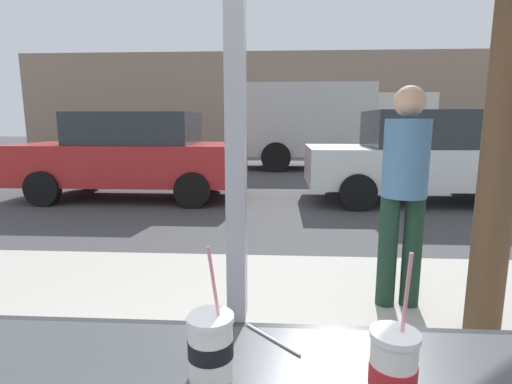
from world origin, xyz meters
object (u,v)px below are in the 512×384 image
object	(u,v)px
soda_cup_right	(211,346)
box_truck	(324,122)
pedestrian	(404,184)
soda_cup_left	(393,374)
parked_car_red	(134,155)
parked_car_white	(421,156)

from	to	relation	value
soda_cup_right	box_truck	size ratio (longest dim) A/B	0.05
box_truck	pedestrian	distance (m)	10.21
soda_cup_left	soda_cup_right	bearing A→B (deg)	165.39
parked_car_red	parked_car_white	world-z (taller)	parked_car_white
box_truck	pedestrian	bearing A→B (deg)	-92.93
parked_car_red	pedestrian	bearing A→B (deg)	-51.65
pedestrian	parked_car_white	bearing A→B (deg)	69.52
soda_cup_left	parked_car_red	bearing A→B (deg)	113.75
parked_car_red	soda_cup_left	bearing A→B (deg)	-66.25
soda_cup_left	pedestrian	bearing A→B (deg)	72.61
box_truck	soda_cup_left	bearing A→B (deg)	-95.61
parked_car_white	pedestrian	bearing A→B (deg)	-110.48
soda_cup_right	pedestrian	size ratio (longest dim) A/B	0.19
parked_car_white	box_truck	bearing A→B (deg)	103.18
parked_car_red	soda_cup_right	bearing A→B (deg)	-68.44
parked_car_red	box_truck	distance (m)	6.94
parked_car_white	box_truck	size ratio (longest dim) A/B	0.68
parked_car_white	soda_cup_right	bearing A→B (deg)	-112.28
soda_cup_left	parked_car_white	size ratio (longest dim) A/B	0.08
pedestrian	soda_cup_left	bearing A→B (deg)	-107.39
parked_car_white	box_truck	world-z (taller)	box_truck
soda_cup_left	parked_car_white	distance (m)	7.44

